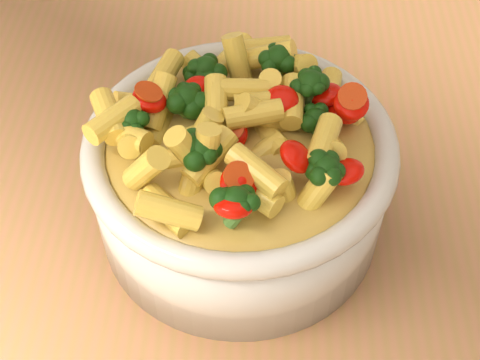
{
  "coord_description": "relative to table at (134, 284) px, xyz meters",
  "views": [
    {
      "loc": [
        0.12,
        -0.34,
        1.35
      ],
      "look_at": [
        0.1,
        0.0,
        0.95
      ],
      "focal_mm": 50.0,
      "sensor_mm": 36.0,
      "label": 1
    }
  ],
  "objects": [
    {
      "name": "pasta_salad",
      "position": [
        0.1,
        0.0,
        0.22
      ],
      "size": [
        0.19,
        0.19,
        0.04
      ],
      "color": "#FFE450",
      "rests_on": "serving_bowl"
    },
    {
      "name": "table",
      "position": [
        0.0,
        0.0,
        0.0
      ],
      "size": [
        1.2,
        0.8,
        0.9
      ],
      "color": "#A86C48",
      "rests_on": "ground"
    },
    {
      "name": "serving_bowl",
      "position": [
        0.1,
        0.0,
        0.15
      ],
      "size": [
        0.24,
        0.24,
        0.1
      ],
      "color": "silver",
      "rests_on": "table"
    }
  ]
}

